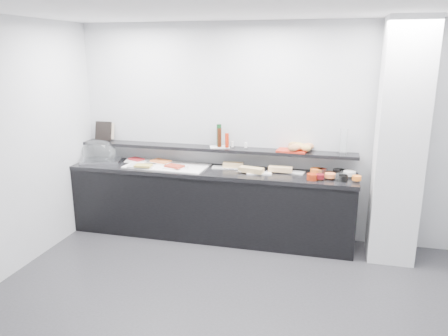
% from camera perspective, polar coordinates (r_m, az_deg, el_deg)
% --- Properties ---
extents(ground, '(5.00, 5.00, 0.00)m').
position_cam_1_polar(ground, '(4.20, 1.15, -18.89)').
color(ground, '#2D2D30').
rests_on(ground, ground).
extents(back_wall, '(5.00, 0.02, 2.70)m').
position_cam_1_polar(back_wall, '(5.54, 5.94, 4.63)').
color(back_wall, '#B5B8BD').
rests_on(back_wall, ground).
extents(ceiling, '(5.00, 5.00, 0.00)m').
position_cam_1_polar(ceiling, '(3.50, 1.40, 20.90)').
color(ceiling, white).
rests_on(ceiling, back_wall).
extents(column, '(0.50, 0.50, 2.70)m').
position_cam_1_polar(column, '(5.19, 21.96, 2.92)').
color(column, silver).
rests_on(column, ground).
extents(buffet_cabinet, '(3.60, 0.60, 0.85)m').
position_cam_1_polar(buffet_cabinet, '(5.64, -1.84, -4.85)').
color(buffet_cabinet, black).
rests_on(buffet_cabinet, ground).
extents(counter_top, '(3.62, 0.62, 0.05)m').
position_cam_1_polar(counter_top, '(5.50, -1.88, -0.44)').
color(counter_top, black).
rests_on(counter_top, buffet_cabinet).
extents(wall_shelf, '(3.60, 0.25, 0.04)m').
position_cam_1_polar(wall_shelf, '(5.61, -1.41, 2.54)').
color(wall_shelf, black).
rests_on(wall_shelf, back_wall).
extents(cloche_base, '(0.58, 0.47, 0.04)m').
position_cam_1_polar(cloche_base, '(6.06, -15.70, 0.90)').
color(cloche_base, silver).
rests_on(cloche_base, counter_top).
extents(cloche_dome, '(0.52, 0.39, 0.34)m').
position_cam_1_polar(cloche_dome, '(6.11, -16.02, 1.99)').
color(cloche_dome, white).
rests_on(cloche_dome, cloche_base).
extents(linen_runner, '(1.07, 0.55, 0.01)m').
position_cam_1_polar(linen_runner, '(5.68, -7.48, 0.27)').
color(linen_runner, white).
rests_on(linen_runner, counter_top).
extents(platter_meat_a, '(0.36, 0.28, 0.01)m').
position_cam_1_polar(platter_meat_a, '(5.96, -11.18, 0.97)').
color(platter_meat_a, white).
rests_on(platter_meat_a, linen_runner).
extents(food_meat_a, '(0.23, 0.19, 0.02)m').
position_cam_1_polar(food_meat_a, '(5.97, -11.37, 1.15)').
color(food_meat_a, maroon).
rests_on(food_meat_a, platter_meat_a).
extents(platter_salmon, '(0.33, 0.22, 0.01)m').
position_cam_1_polar(platter_salmon, '(5.80, -8.54, 0.70)').
color(platter_salmon, silver).
rests_on(platter_salmon, linen_runner).
extents(food_salmon, '(0.28, 0.22, 0.02)m').
position_cam_1_polar(food_salmon, '(5.81, -8.26, 0.92)').
color(food_salmon, orange).
rests_on(food_salmon, platter_salmon).
extents(platter_cheese, '(0.35, 0.25, 0.01)m').
position_cam_1_polar(platter_cheese, '(5.70, -10.70, 0.33)').
color(platter_cheese, white).
rests_on(platter_cheese, linen_runner).
extents(food_cheese, '(0.22, 0.15, 0.02)m').
position_cam_1_polar(food_cheese, '(5.61, -10.50, 0.31)').
color(food_cheese, gold).
rests_on(food_cheese, platter_cheese).
extents(platter_meat_b, '(0.35, 0.28, 0.01)m').
position_cam_1_polar(platter_meat_b, '(5.56, -6.29, 0.14)').
color(platter_meat_b, white).
rests_on(platter_meat_b, linen_runner).
extents(food_meat_b, '(0.26, 0.21, 0.02)m').
position_cam_1_polar(food_meat_b, '(5.53, -6.49, 0.25)').
color(food_meat_b, maroon).
rests_on(food_meat_b, platter_meat_b).
extents(sandwich_plate_left, '(0.35, 0.19, 0.01)m').
position_cam_1_polar(sandwich_plate_left, '(5.56, 0.16, 0.08)').
color(sandwich_plate_left, silver).
rests_on(sandwich_plate_left, counter_top).
extents(sandwich_food_left, '(0.26, 0.13, 0.06)m').
position_cam_1_polar(sandwich_food_left, '(5.54, 1.20, 0.42)').
color(sandwich_food_left, '#E6BA78').
rests_on(sandwich_food_left, sandwich_plate_left).
extents(tongs_left, '(0.16, 0.02, 0.01)m').
position_cam_1_polar(tongs_left, '(5.44, 0.64, -0.13)').
color(tongs_left, '#A9AAB0').
rests_on(tongs_left, sandwich_plate_left).
extents(sandwich_plate_mid, '(0.32, 0.18, 0.01)m').
position_cam_1_polar(sandwich_plate_mid, '(5.31, 4.61, -0.68)').
color(sandwich_plate_mid, white).
rests_on(sandwich_plate_mid, counter_top).
extents(sandwich_food_mid, '(0.32, 0.17, 0.06)m').
position_cam_1_polar(sandwich_food_mid, '(5.31, 3.57, -0.24)').
color(sandwich_food_mid, tan).
rests_on(sandwich_food_mid, sandwich_plate_mid).
extents(tongs_mid, '(0.16, 0.01, 0.01)m').
position_cam_1_polar(tongs_mid, '(5.31, 2.40, -0.53)').
color(tongs_mid, silver).
rests_on(tongs_mid, sandwich_plate_mid).
extents(sandwich_plate_right, '(0.36, 0.20, 0.01)m').
position_cam_1_polar(sandwich_plate_right, '(5.42, 8.69, -0.50)').
color(sandwich_plate_right, silver).
rests_on(sandwich_plate_right, counter_top).
extents(sandwich_food_right, '(0.29, 0.12, 0.06)m').
position_cam_1_polar(sandwich_food_right, '(5.38, 7.37, -0.14)').
color(sandwich_food_right, '#E5B378').
rests_on(sandwich_food_right, sandwich_plate_right).
extents(tongs_right, '(0.14, 0.09, 0.01)m').
position_cam_1_polar(tongs_right, '(5.39, 6.34, -0.37)').
color(tongs_right, '#AEAFB5').
rests_on(tongs_right, sandwich_plate_right).
extents(bowl_glass_fruit, '(0.22, 0.22, 0.07)m').
position_cam_1_polar(bowl_glass_fruit, '(5.39, 12.47, -0.45)').
color(bowl_glass_fruit, silver).
rests_on(bowl_glass_fruit, counter_top).
extents(fill_glass_fruit, '(0.16, 0.16, 0.05)m').
position_cam_1_polar(fill_glass_fruit, '(5.38, 12.00, -0.32)').
color(fill_glass_fruit, orange).
rests_on(fill_glass_fruit, bowl_glass_fruit).
extents(bowl_black_jam, '(0.19, 0.19, 0.07)m').
position_cam_1_polar(bowl_black_jam, '(5.42, 14.79, -0.53)').
color(bowl_black_jam, black).
rests_on(bowl_black_jam, counter_top).
extents(fill_black_jam, '(0.14, 0.14, 0.05)m').
position_cam_1_polar(fill_black_jam, '(5.39, 12.66, -0.34)').
color(fill_black_jam, '#5A160C').
rests_on(fill_black_jam, bowl_black_jam).
extents(bowl_glass_cream, '(0.19, 0.19, 0.07)m').
position_cam_1_polar(bowl_glass_cream, '(5.39, 15.80, -0.67)').
color(bowl_glass_cream, white).
rests_on(bowl_glass_cream, counter_top).
extents(fill_glass_cream, '(0.19, 0.19, 0.05)m').
position_cam_1_polar(fill_glass_cream, '(5.36, 16.07, -0.66)').
color(fill_glass_cream, white).
rests_on(fill_glass_cream, bowl_glass_cream).
extents(bowl_red_jam, '(0.15, 0.15, 0.07)m').
position_cam_1_polar(bowl_red_jam, '(5.14, 11.46, -1.15)').
color(bowl_red_jam, maroon).
rests_on(bowl_red_jam, counter_top).
extents(fill_red_jam, '(0.12, 0.12, 0.05)m').
position_cam_1_polar(fill_red_jam, '(5.14, 12.42, -1.09)').
color(fill_red_jam, maroon).
rests_on(fill_red_jam, bowl_red_jam).
extents(bowl_glass_salmon, '(0.18, 0.18, 0.07)m').
position_cam_1_polar(bowl_glass_salmon, '(5.20, 14.98, -1.21)').
color(bowl_glass_salmon, silver).
rests_on(bowl_glass_salmon, counter_top).
extents(fill_glass_salmon, '(0.15, 0.15, 0.05)m').
position_cam_1_polar(fill_glass_salmon, '(5.21, 13.69, -0.95)').
color(fill_glass_salmon, orange).
rests_on(fill_glass_salmon, bowl_glass_salmon).
extents(bowl_black_fruit, '(0.13, 0.13, 0.07)m').
position_cam_1_polar(bowl_black_fruit, '(5.17, 15.28, -1.31)').
color(bowl_black_fruit, black).
rests_on(bowl_black_fruit, counter_top).
extents(fill_black_fruit, '(0.14, 0.14, 0.05)m').
position_cam_1_polar(fill_black_fruit, '(5.18, 16.94, -1.26)').
color(fill_black_fruit, orange).
rests_on(fill_black_fruit, bowl_black_fruit).
extents(framed_print, '(0.23, 0.07, 0.26)m').
position_cam_1_polar(framed_print, '(6.24, -15.49, 4.68)').
color(framed_print, black).
rests_on(framed_print, wall_shelf).
extents(print_art, '(0.21, 0.06, 0.22)m').
position_cam_1_polar(print_art, '(6.23, -15.00, 4.70)').
color(print_art, '#C4A68D').
rests_on(print_art, framed_print).
extents(condiment_tray, '(0.29, 0.23, 0.01)m').
position_cam_1_polar(condiment_tray, '(5.59, -0.56, 2.78)').
color(condiment_tray, white).
rests_on(condiment_tray, wall_shelf).
extents(bottle_green_a, '(0.07, 0.07, 0.26)m').
position_cam_1_polar(bottle_green_a, '(5.58, -0.66, 4.18)').
color(bottle_green_a, '#103B1A').
rests_on(bottle_green_a, condiment_tray).
extents(bottle_brown, '(0.06, 0.06, 0.24)m').
position_cam_1_polar(bottle_brown, '(5.53, -0.61, 3.98)').
color(bottle_brown, '#361709').
rests_on(bottle_brown, condiment_tray).
extents(bottle_green_b, '(0.08, 0.08, 0.28)m').
position_cam_1_polar(bottle_green_b, '(5.60, -0.65, 4.33)').
color(bottle_green_b, '#0E3316').
rests_on(bottle_green_b, condiment_tray).
extents(bottle_hot, '(0.06, 0.06, 0.18)m').
position_cam_1_polar(bottle_hot, '(5.52, 0.39, 3.64)').
color(bottle_hot, red).
rests_on(bottle_hot, condiment_tray).
extents(shaker_salt, '(0.04, 0.04, 0.07)m').
position_cam_1_polar(shaker_salt, '(5.55, 1.09, 3.11)').
color(shaker_salt, white).
rests_on(shaker_salt, condiment_tray).
extents(shaker_pepper, '(0.05, 0.05, 0.07)m').
position_cam_1_polar(shaker_pepper, '(5.51, 2.87, 3.01)').
color(shaker_pepper, white).
rests_on(shaker_pepper, condiment_tray).
extents(bread_tray, '(0.38, 0.28, 0.02)m').
position_cam_1_polar(bread_tray, '(5.43, 8.87, 2.28)').
color(bread_tray, '#B02413').
rests_on(bread_tray, wall_shelf).
extents(bread_roll_nw, '(0.16, 0.11, 0.08)m').
position_cam_1_polar(bread_roll_nw, '(5.51, 9.14, 2.98)').
color(bread_roll_nw, '#B28044').
rests_on(bread_roll_nw, bread_tray).
extents(bread_roll_n, '(0.16, 0.11, 0.08)m').
position_cam_1_polar(bread_roll_n, '(5.47, 9.78, 2.88)').
color(bread_roll_n, gold).
rests_on(bread_roll_n, bread_tray).
extents(bread_roll_ne, '(0.16, 0.13, 0.08)m').
position_cam_1_polar(bread_roll_ne, '(5.47, 10.94, 2.82)').
color(bread_roll_ne, '#D88752').
rests_on(bread_roll_ne, bread_tray).
extents(bread_roll_sw, '(0.13, 0.09, 0.08)m').
position_cam_1_polar(bread_roll_sw, '(5.38, 9.35, 2.69)').
color(bread_roll_sw, '#CF874F').
rests_on(bread_roll_sw, bread_tray).
extents(bread_roll_s, '(0.13, 0.09, 0.08)m').
position_cam_1_polar(bread_roll_s, '(5.32, 9.00, 2.57)').
color(bread_roll_s, '#AF7042').
rests_on(bread_roll_s, bread_tray).
extents(bread_roll_se, '(0.15, 0.12, 0.08)m').
position_cam_1_polar(bread_roll_se, '(5.35, 10.63, 2.57)').
color(bread_roll_se, tan).
rests_on(bread_roll_se, bread_tray).
extents(bread_roll_midw, '(0.17, 0.13, 0.08)m').
position_cam_1_polar(bread_roll_midw, '(5.42, 9.55, 2.77)').
color(bread_roll_midw, '#D8AA52').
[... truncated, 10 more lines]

